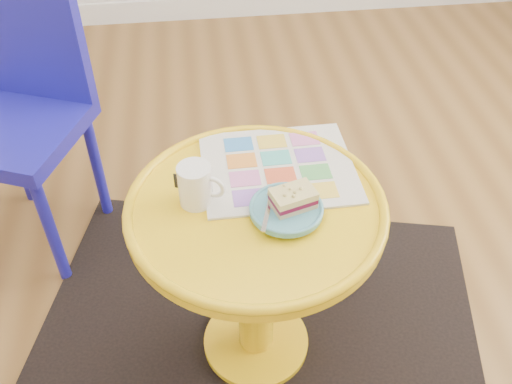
{
  "coord_description": "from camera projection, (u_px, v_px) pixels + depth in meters",
  "views": [
    {
      "loc": [
        -0.14,
        -1.11,
        1.47
      ],
      "look_at": [
        -0.02,
        -0.17,
        0.61
      ],
      "focal_mm": 40.0,
      "sensor_mm": 36.0,
      "label": 1
    }
  ],
  "objects": [
    {
      "name": "rug",
      "position": [
        256.0,
        343.0,
        1.68
      ],
      "size": [
        1.52,
        1.38,
        0.01
      ],
      "primitive_type": "cube",
      "rotation": [
        0.0,
        0.0,
        -0.24
      ],
      "color": "black",
      "rests_on": "ground"
    },
    {
      "name": "fork",
      "position": [
        269.0,
        207.0,
        1.26
      ],
      "size": [
        0.06,
        0.14,
        0.0
      ],
      "rotation": [
        0.0,
        0.0,
        -0.3
      ],
      "color": "silver",
      "rests_on": "plate"
    },
    {
      "name": "mug",
      "position": [
        196.0,
        184.0,
        1.27
      ],
      "size": [
        0.11,
        0.08,
        0.1
      ],
      "rotation": [
        0.0,
        0.0,
        -0.43
      ],
      "color": "white",
      "rests_on": "side_table"
    },
    {
      "name": "newspaper",
      "position": [
        278.0,
        168.0,
        1.39
      ],
      "size": [
        0.37,
        0.32,
        0.01
      ],
      "primitive_type": "cube",
      "rotation": [
        0.0,
        0.0,
        0.01
      ],
      "color": "silver",
      "rests_on": "side_table"
    },
    {
      "name": "side_table",
      "position": [
        256.0,
        252.0,
        1.41
      ],
      "size": [
        0.6,
        0.6,
        0.57
      ],
      "color": "yellow",
      "rests_on": "ground"
    },
    {
      "name": "chair",
      "position": [
        19.0,
        103.0,
        1.72
      ],
      "size": [
        0.51,
        0.51,
        0.88
      ],
      "rotation": [
        0.0,
        0.0,
        -0.38
      ],
      "color": "#1D1AAD",
      "rests_on": "ground"
    },
    {
      "name": "cake_slice",
      "position": [
        293.0,
        198.0,
        1.25
      ],
      "size": [
        0.11,
        0.09,
        0.04
      ],
      "rotation": [
        0.0,
        0.0,
        0.29
      ],
      "color": "#D3BC8C",
      "rests_on": "plate"
    },
    {
      "name": "plate",
      "position": [
        286.0,
        210.0,
        1.26
      ],
      "size": [
        0.16,
        0.16,
        0.02
      ],
      "color": "#539DAF",
      "rests_on": "newspaper"
    },
    {
      "name": "floor",
      "position": [
        254.0,
        296.0,
        1.82
      ],
      "size": [
        4.0,
        4.0,
        0.0
      ],
      "primitive_type": "plane",
      "color": "brown",
      "rests_on": "ground"
    }
  ]
}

